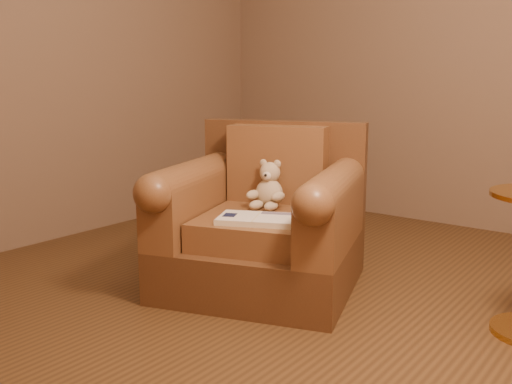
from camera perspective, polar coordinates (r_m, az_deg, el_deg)
The scene contains 4 objects.
floor at distance 2.88m, azimuth 4.73°, elevation -11.06°, with size 4.00×4.00×0.00m, color #53371C.
armchair at distance 3.03m, azimuth 0.80°, elevation -3.27°, with size 1.19×1.16×0.86m.
teddy_bear at distance 3.07m, azimuth 1.26°, elevation 0.28°, with size 0.19×0.22×0.26m.
guidebook at distance 2.77m, azimuth 0.05°, elevation -2.73°, with size 0.43×0.36×0.03m.
Camera 1 is at (1.42, -2.25, 1.09)m, focal length 40.00 mm.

